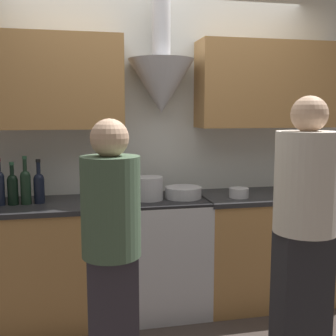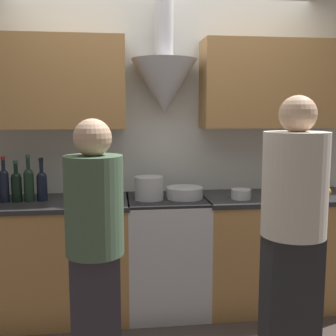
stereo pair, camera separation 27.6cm
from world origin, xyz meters
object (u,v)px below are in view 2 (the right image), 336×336
Objects in this scene: wine_bottle_5 at (42,184)px; stock_pot at (149,188)px; mixing_bowl at (184,193)px; orange_fruit at (326,192)px; wine_bottle_2 at (4,184)px; wine_bottle_3 at (16,185)px; saucepan at (241,194)px; stove_range at (166,253)px; person_foreground_left at (95,251)px; person_foreground_right at (293,236)px; wine_bottle_4 at (29,183)px.

stock_pot is (0.81, -0.05, -0.04)m from wine_bottle_5.
stock_pot is 0.77× the size of mixing_bowl.
wine_bottle_2 is at bearing 177.62° from orange_fruit.
stock_pot is at bearing -2.13° from wine_bottle_3.
saucepan is at bearing -5.32° from stock_pot.
stove_range is at bearing 169.77° from saucepan.
person_foreground_right is (1.05, -0.07, 0.06)m from person_foreground_left.
saucepan is at bearing -3.59° from wine_bottle_4.
saucepan is 1.44m from person_foreground_left.
wine_bottle_4 is 2.31m from orange_fruit.
stock_pot is 1.09m from person_foreground_left.
person_foreground_left is at bearing -59.45° from wine_bottle_3.
person_foreground_left reaches higher than orange_fruit.
person_foreground_left is at bearing -109.63° from stock_pot.
wine_bottle_5 is (0.27, 0.02, -0.01)m from wine_bottle_2.
wine_bottle_2 is 0.97× the size of wine_bottle_4.
wine_bottle_3 reaches higher than stock_pot.
wine_bottle_5 is 0.21× the size of person_foreground_left.
saucepan is 1.02m from person_foreground_right.
wine_bottle_2 is 1.55× the size of stock_pot.
wine_bottle_4 is (0.09, -0.00, 0.02)m from wine_bottle_3.
person_foreground_left is at bearing -121.84° from mixing_bowl.
wine_bottle_5 is at bearing 4.90° from wine_bottle_3.
person_foreground_left is at bearing -55.97° from wine_bottle_2.
person_foreground_left reaches higher than wine_bottle_3.
wine_bottle_3 is 1.41× the size of stock_pot.
wine_bottle_2 reaches higher than saucepan.
person_foreground_left is at bearing -151.74° from orange_fruit.
wine_bottle_4 is at bearing 177.38° from orange_fruit.
mixing_bowl is 0.44m from saucepan.
mixing_bowl reaches higher than stove_range.
person_foreground_right is at bearing -57.77° from stock_pot.
mixing_bowl is at bearing -0.92° from wine_bottle_2.
wine_bottle_3 is 2.03× the size of saucepan.
wine_bottle_2 is 0.22× the size of person_foreground_left.
wine_bottle_5 is at bearing 10.83° from wine_bottle_4.
stock_pot is 2.89× the size of orange_fruit.
person_foreground_right is at bearing -69.59° from mixing_bowl.
wine_bottle_2 is at bearing -179.26° from wine_bottle_4.
person_foreground_left is (0.71, -1.06, -0.19)m from wine_bottle_2.
person_foreground_left reaches higher than stock_pot.
orange_fruit is (2.31, -0.11, -0.10)m from wine_bottle_4.
wine_bottle_3 is at bearing -175.10° from wine_bottle_5.
wine_bottle_2 is 1.79m from saucepan.
wine_bottle_5 is 1.09m from mixing_bowl.
person_foreground_right is at bearing -3.57° from person_foreground_left.
wine_bottle_2 reaches higher than stock_pot.
stock_pot is 0.71m from saucepan.
wine_bottle_3 is at bearing 177.87° from stock_pot.
stock_pot is at bearing 122.23° from person_foreground_right.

